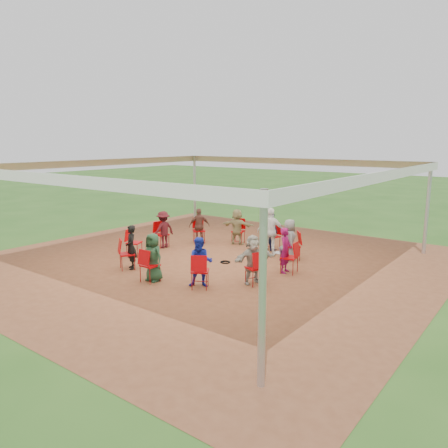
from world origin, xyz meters
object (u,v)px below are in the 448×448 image
Objects in this scene: chair_5 at (161,235)px; chair_10 at (255,268)px; person_seated_1 at (289,240)px; standing_person at (271,232)px; chair_1 at (293,246)px; chair_3 at (238,231)px; person_seated_7 at (153,257)px; person_seated_8 at (201,262)px; chair_0 at (289,258)px; person_seated_0 at (285,250)px; person_seated_3 at (237,227)px; laptop at (280,251)px; chair_2 at (272,237)px; person_seated_6 at (131,247)px; chair_9 at (200,271)px; person_seated_4 at (199,226)px; person_seated_9 at (253,259)px; person_seated_5 at (163,230)px; chair_4 at (199,231)px; chair_8 at (150,265)px; chair_7 at (127,254)px; cable_coil at (225,262)px; chair_6 at (134,243)px; person_seated_2 at (270,231)px.

chair_10 is at bearing 81.82° from chair_5.
standing_person is at bearing 38.45° from person_seated_1.
chair_1 is 1.00× the size of chair_3.
chair_5 is 3.77m from person_seated_7.
person_seated_8 is at bearing 77.21° from standing_person.
chair_0 is 1.44m from chair_10.
chair_10 is 0.70× the size of person_seated_0.
person_seated_3 is 3.98× the size of laptop.
standing_person is (0.36, -0.71, 0.33)m from chair_2.
person_seated_6 is 3.98× the size of laptop.
chair_9 is at bearing 65.45° from chair_5.
person_seated_4 reaches higher than laptop.
chair_1 is 2.79× the size of laptop.
person_seated_1 and person_seated_9 have the same top height.
chair_10 is (4.84, -1.43, 0.00)m from chair_5.
chair_2 is 0.70× the size of person_seated_5.
chair_10 is 0.58× the size of standing_person.
person_seated_8 is at bearing 82.02° from chair_4.
chair_5 is 3.85m from chair_8.
person_seated_3 and person_seated_6 have the same top height.
chair_5 is 0.70× the size of person_seated_7.
person_seated_0 is at bearing 66.09° from chair_7.
person_seated_3 is (-0.67, 4.88, 0.20)m from chair_8.
cable_coil is at bearing 52.99° from standing_person.
chair_9 is 1.00× the size of chair_10.
chair_6 is at bearing 23.06° from standing_person.
person_seated_6 is (0.61, -3.71, 0.20)m from chair_4.
person_seated_3 is at bearing 114.55° from person_seated_6.
chair_3 and chair_6 have the same top height.
person_seated_1 is at bearing 9.45° from laptop.
person_seated_6 is (-2.04, -4.48, 0.20)m from chair_2.
person_seated_2 is 1.37m from person_seated_3.
chair_2 is at bearing 168.33° from person_seated_3.
person_seated_8 is 3.98× the size of laptop.
person_seated_1 is 1.00× the size of person_seated_4.
chair_6 is 3.85m from chair_9.
chair_7 is at bearing 130.91° from chair_10.
chair_9 is 4.93m from person_seated_4.
person_seated_7 reaches higher than chair_2.
person_seated_8 is (1.99, -4.38, 0.00)m from person_seated_3.
chair_10 is 2.23m from cable_coil.
standing_person reaches higher than chair_3.
chair_10 is (2.32, 1.49, 0.00)m from chair_8.
person_seated_0 is 1.00× the size of person_seated_8.
chair_6 is at bearing 114.55° from chair_10.
person_seated_5 is 4.64m from laptop.
chair_5 is at bearing 16.36° from chair_4.
laptop is (4.16, -1.36, 0.15)m from chair_4.
person_seated_1 is at bearing 49.09° from person_seated_8.
chair_1 and chair_8 have the same top height.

